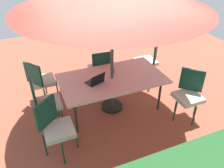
# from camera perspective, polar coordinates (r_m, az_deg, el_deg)

# --- Properties ---
(ground_plane) EXTENTS (10.00, 10.00, 0.02)m
(ground_plane) POSITION_cam_1_polar(r_m,az_deg,el_deg) (4.80, 0.00, -6.00)
(ground_plane) COLOR #9E4C38
(dining_table) EXTENTS (2.03, 1.13, 0.73)m
(dining_table) POSITION_cam_1_polar(r_m,az_deg,el_deg) (4.39, 0.00, 1.11)
(dining_table) COLOR silver
(dining_table) RESTS_ON ground_plane
(chair_east) EXTENTS (0.47, 0.46, 0.98)m
(chair_east) POSITION_cam_1_polar(r_m,az_deg,el_deg) (4.21, -16.83, -4.30)
(chair_east) COLOR silver
(chair_east) RESTS_ON ground_plane
(chair_northeast) EXTENTS (0.58, 0.59, 0.98)m
(chair_northeast) POSITION_cam_1_polar(r_m,az_deg,el_deg) (3.67, -14.18, -10.23)
(chair_northeast) COLOR silver
(chair_northeast) RESTS_ON ground_plane
(chair_northwest) EXTENTS (0.59, 0.59, 0.98)m
(chair_northwest) POSITION_cam_1_polar(r_m,az_deg,el_deg) (4.50, 18.92, -2.13)
(chair_northwest) COLOR silver
(chair_northwest) RESTS_ON ground_plane
(chair_south) EXTENTS (0.46, 0.47, 0.98)m
(chair_south) POSITION_cam_1_polar(r_m,az_deg,el_deg) (5.10, -2.92, 4.19)
(chair_south) COLOR silver
(chair_south) RESTS_ON ground_plane
(chair_southwest) EXTENTS (0.58, 0.58, 0.98)m
(chair_southwest) POSITION_cam_1_polar(r_m,az_deg,el_deg) (5.52, 9.26, 6.15)
(chair_southwest) COLOR silver
(chair_southwest) RESTS_ON ground_plane
(chair_southeast) EXTENTS (0.58, 0.58, 0.98)m
(chair_southeast) POSITION_cam_1_polar(r_m,az_deg,el_deg) (4.88, -17.64, 1.09)
(chair_southeast) COLOR silver
(chair_southeast) RESTS_ON ground_plane
(laptop) EXTENTS (0.38, 0.34, 0.21)m
(laptop) POSITION_cam_1_polar(r_m,az_deg,el_deg) (4.19, -4.15, 0.81)
(laptop) COLOR #2D2D33
(laptop) RESTS_ON dining_table
(cup) EXTENTS (0.06, 0.06, 0.11)m
(cup) POSITION_cam_1_polar(r_m,az_deg,el_deg) (4.50, 0.21, 3.44)
(cup) COLOR #334C99
(cup) RESTS_ON dining_table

